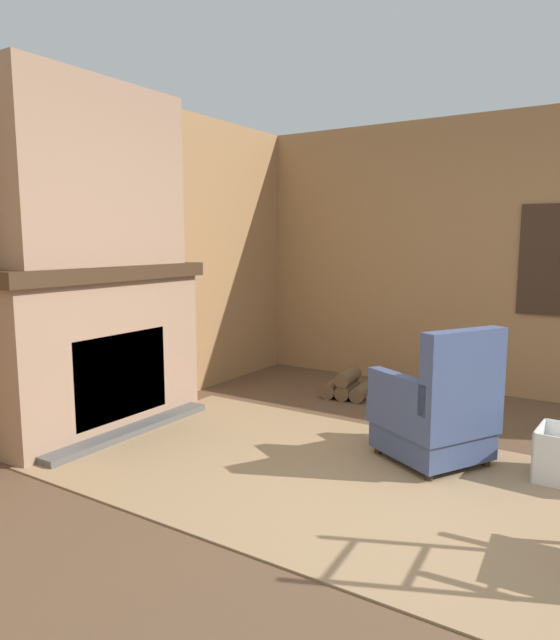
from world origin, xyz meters
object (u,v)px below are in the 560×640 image
Objects in this scene: firewood_stack at (348,386)px; oil_lamp_vase at (19,256)px; armchair at (437,413)px; storage_case at (144,254)px.

firewood_stack is 1.90× the size of oil_lamp_vase.
firewood_stack is at bearing 64.52° from oil_lamp_vase.
oil_lamp_vase is at bearing 59.29° from armchair.
armchair is 3.69× the size of storage_case.
oil_lamp_vase is 0.99× the size of storage_case.
oil_lamp_vase is at bearing -90.00° from storage_case.
oil_lamp_vase reaches higher than firewood_stack.
armchair is 1.70m from firewood_stack.
storage_case is at bearing -130.63° from firewood_stack.
armchair is 1.97× the size of firewood_stack.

